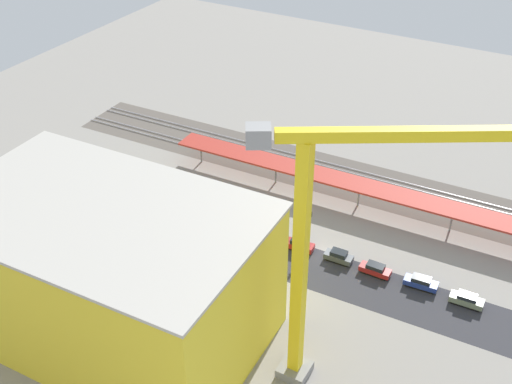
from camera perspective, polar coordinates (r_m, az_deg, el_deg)
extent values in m
plane|color=gray|center=(97.62, 6.02, -5.59)|extent=(194.49, 194.49, 0.00)
cube|color=#5B544C|center=(114.48, 10.49, 0.57)|extent=(121.88, 16.55, 0.01)
cube|color=#2D2D33|center=(95.00, 5.12, -6.82)|extent=(121.76, 12.38, 0.01)
cube|color=#9E9EA8|center=(117.07, 11.06, 1.42)|extent=(121.51, 3.51, 0.12)
cube|color=#9E9EA8|center=(115.89, 10.82, 1.09)|extent=(121.51, 3.51, 0.12)
cube|color=#9E9EA8|center=(112.88, 10.17, 0.20)|extent=(121.51, 3.51, 0.12)
cube|color=#9E9EA8|center=(111.73, 9.92, -0.16)|extent=(121.51, 3.51, 0.12)
cube|color=#A82D23|center=(106.62, 9.30, 0.62)|extent=(68.83, 6.60, 0.34)
cylinder|color=slate|center=(105.22, 17.12, -2.49)|extent=(0.30, 0.30, 3.93)
cylinder|color=slate|center=(107.78, 9.19, -0.33)|extent=(0.30, 0.30, 3.93)
cylinder|color=slate|center=(112.43, 1.78, 1.70)|extent=(0.30, 0.30, 3.93)
cylinder|color=slate|center=(118.92, -4.94, 3.52)|extent=(0.30, 0.30, 3.93)
cube|color=black|center=(93.50, 18.29, -9.46)|extent=(3.87, 1.77, 0.30)
cube|color=gray|center=(93.12, 18.36, -9.20)|extent=(4.60, 1.86, 0.86)
cube|color=#1E2328|center=(92.65, 18.43, -8.88)|extent=(2.59, 1.60, 0.57)
cube|color=black|center=(94.45, 14.51, -8.16)|extent=(4.08, 1.94, 0.30)
cube|color=navy|center=(94.09, 14.56, -7.91)|extent=(4.85, 2.06, 0.81)
cube|color=#1E2328|center=(93.63, 14.62, -7.58)|extent=(2.75, 1.71, 0.63)
cube|color=black|center=(95.20, 10.60, -7.15)|extent=(3.87, 1.69, 0.30)
cube|color=maroon|center=(94.85, 10.63, -6.90)|extent=(4.61, 1.77, 0.79)
cube|color=#1E2328|center=(94.39, 10.67, -6.57)|extent=(2.59, 1.54, 0.64)
cube|color=black|center=(96.64, 7.39, -6.06)|extent=(3.64, 1.77, 0.30)
cube|color=#474C51|center=(96.29, 7.41, -5.81)|extent=(4.33, 1.85, 0.81)
cube|color=#1E2328|center=(95.81, 7.44, -5.46)|extent=(2.44, 1.60, 0.69)
cube|color=black|center=(98.22, 3.88, -5.06)|extent=(3.95, 2.00, 0.30)
cube|color=maroon|center=(97.86, 3.89, -4.79)|extent=(4.68, 2.12, 0.86)
cube|color=#1E2328|center=(97.39, 3.91, -4.44)|extent=(2.66, 1.76, 0.67)
cube|color=black|center=(100.42, 0.45, -3.97)|extent=(3.82, 1.92, 0.30)
cube|color=silver|center=(100.08, 0.46, -3.72)|extent=(4.54, 2.02, 0.81)
cube|color=#1E2328|center=(99.64, 0.46, -3.39)|extent=(2.57, 1.71, 0.63)
cube|color=black|center=(103.15, -2.55, -2.84)|extent=(3.67, 1.77, 0.30)
cube|color=navy|center=(102.80, -2.56, -2.58)|extent=(4.37, 1.85, 0.87)
cube|color=#1E2328|center=(102.36, -2.57, -2.24)|extent=(2.45, 1.62, 0.63)
cube|color=black|center=(106.36, -5.47, -1.71)|extent=(3.66, 1.66, 0.30)
cube|color=silver|center=(106.04, -5.48, -1.46)|extent=(4.35, 1.73, 0.82)
cube|color=#1E2328|center=(105.62, -5.50, -1.14)|extent=(2.44, 1.51, 0.63)
cube|color=yellow|center=(81.54, -13.04, -7.21)|extent=(38.68, 24.34, 18.58)
cube|color=#B7B2A8|center=(75.81, -13.94, -1.77)|extent=(39.30, 24.96, 0.40)
cube|color=gray|center=(80.49, 3.49, -15.59)|extent=(3.60, 3.60, 1.20)
cube|color=yellow|center=(69.43, 3.92, -7.16)|extent=(1.40, 1.40, 32.40)
cube|color=yellow|center=(61.35, 13.03, 5.06)|extent=(21.47, 13.16, 1.20)
cube|color=gray|center=(59.55, 0.21, 5.07)|extent=(3.08, 2.93, 2.00)
cube|color=black|center=(97.88, -6.25, -5.29)|extent=(8.55, 2.92, 0.50)
cube|color=silver|center=(96.33, -5.75, -4.66)|extent=(6.41, 3.01, 3.00)
cube|color=maroon|center=(98.33, -7.87, -4.13)|extent=(2.35, 2.71, 2.44)
cube|color=black|center=(98.82, -7.79, -4.99)|extent=(9.78, 2.56, 0.50)
cube|color=silver|center=(97.23, -7.33, -4.36)|extent=(7.64, 2.72, 3.04)
cube|color=silver|center=(99.76, -9.66, -3.69)|extent=(2.25, 2.50, 2.43)
cube|color=black|center=(99.83, -9.58, -4.72)|extent=(9.82, 2.78, 0.50)
cube|color=white|center=(98.13, -9.11, -4.07)|extent=(7.45, 2.88, 3.19)
cube|color=#334C8C|center=(100.74, -11.39, -3.45)|extent=(2.53, 2.59, 2.54)
cylinder|color=brown|center=(100.79, -9.42, -3.29)|extent=(0.56, 0.56, 3.25)
sphere|color=#2D7233|center=(98.86, -9.60, -1.75)|extent=(4.83, 4.83, 4.83)
cylinder|color=brown|center=(102.63, -10.81, -2.49)|extent=(0.36, 0.36, 3.85)
sphere|color=#2D7233|center=(100.29, -11.05, -0.59)|extent=(6.29, 6.29, 6.29)
cylinder|color=brown|center=(97.10, -5.38, -4.57)|extent=(0.58, 0.58, 3.21)
sphere|color=#2D7233|center=(95.05, -5.48, -2.97)|extent=(5.10, 5.10, 5.10)
cylinder|color=#333333|center=(97.64, 4.83, -3.50)|extent=(0.16, 0.16, 5.35)
cube|color=black|center=(95.79, 4.92, -2.01)|extent=(0.36, 0.36, 0.90)
sphere|color=red|center=(96.04, 4.79, -2.12)|extent=(0.20, 0.20, 0.20)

